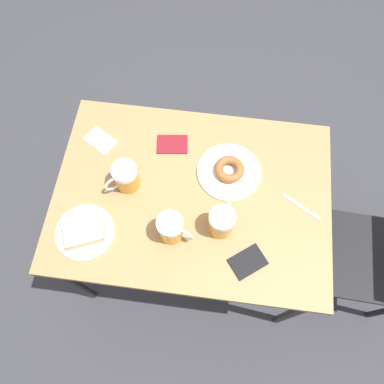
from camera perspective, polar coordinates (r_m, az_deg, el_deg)
ground_plane at (r=2.19m, az=0.00°, el=-8.18°), size 8.00×8.00×0.00m
table at (r=1.53m, az=0.00°, el=-1.27°), size 0.77×1.09×0.77m
plate_with_cake at (r=1.45m, az=-16.17°, el=-5.72°), size 0.22×0.22×0.05m
plate_with_donut at (r=1.50m, az=5.67°, el=3.25°), size 0.26×0.26×0.05m
beer_mug_left at (r=1.37m, az=4.54°, el=-4.53°), size 0.14×0.10×0.12m
beer_mug_center at (r=1.36m, az=-3.18°, el=-5.55°), size 0.10×0.14×0.12m
beer_mug_right at (r=1.45m, az=-10.10°, el=2.26°), size 0.11×0.12×0.12m
napkin_folded at (r=1.62m, az=-13.81°, el=7.64°), size 0.13×0.15×0.00m
fork at (r=1.51m, az=16.32°, el=-2.13°), size 0.09×0.15×0.00m
passport_near_edge at (r=1.57m, az=-3.00°, el=7.27°), size 0.10×0.14×0.01m
passport_far_edge at (r=1.40m, az=8.50°, el=-10.48°), size 0.15×0.15×0.01m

